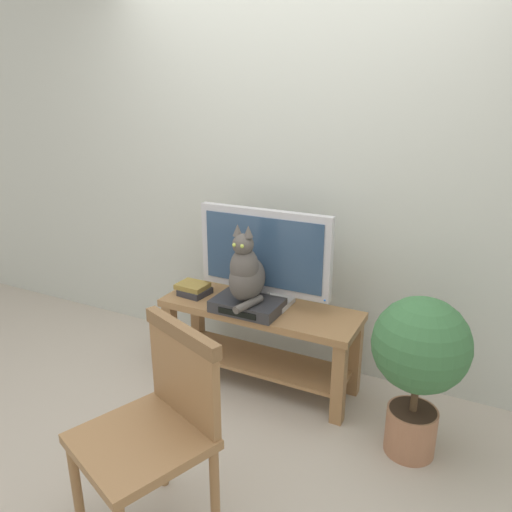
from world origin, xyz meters
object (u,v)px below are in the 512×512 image
book_stack (194,289)px  potted_plant (419,357)px  tv_stand (260,330)px  media_box (247,305)px  wooden_chair (159,418)px  tv (264,255)px  cat (246,273)px

book_stack → potted_plant: potted_plant is taller
potted_plant → tv_stand: bearing=167.4°
tv_stand → media_box: media_box is taller
tv_stand → book_stack: size_ratio=5.92×
book_stack → tv_stand: bearing=3.2°
tv_stand → media_box: bearing=-111.6°
wooden_chair → book_stack: bearing=117.4°
wooden_chair → potted_plant: bearing=47.8°
media_box → potted_plant: (1.01, -0.13, -0.02)m
tv → potted_plant: bearing=-15.8°
tv_stand → cat: size_ratio=2.62×
tv_stand → wooden_chair: (0.12, -1.15, 0.17)m
tv_stand → cat: 0.42m
tv_stand → potted_plant: (0.97, -0.22, 0.18)m
tv_stand → tv: (0.00, 0.06, 0.47)m
media_box → cat: 0.21m
book_stack → tv: bearing=10.1°
wooden_chair → book_stack: wooden_chair is taller
cat → book_stack: cat is taller
media_box → cat: bearing=-86.2°
cat → tv: bearing=77.8°
tv → book_stack: size_ratio=4.05×
cat → wooden_chair: size_ratio=0.52×
wooden_chair → cat: bearing=98.7°
tv → cat: (-0.04, -0.16, -0.06)m
cat → media_box: bearing=93.8°
cat → potted_plant: cat is taller
tv_stand → media_box: size_ratio=3.04×
media_box → wooden_chair: (0.16, -1.06, -0.03)m
tv → cat: 0.18m
media_box → book_stack: (-0.42, 0.07, 0.00)m
media_box → tv_stand: bearing=68.4°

